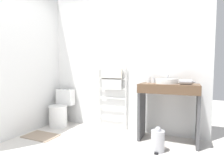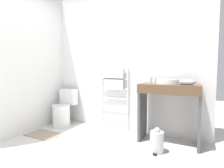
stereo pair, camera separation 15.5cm
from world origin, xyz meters
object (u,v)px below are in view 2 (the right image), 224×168
hair_dryer (188,82)px  cup_near_edge (155,80)px  towel_radiator (114,84)px  sink_basin (168,81)px  cup_near_wall (150,80)px  trash_bin (157,141)px  toilet (63,110)px

hair_dryer → cup_near_edge: bearing=161.0°
towel_radiator → sink_basin: 1.02m
cup_near_wall → trash_bin: (0.25, -0.56, -0.79)m
hair_dryer → trash_bin: hair_dryer is taller
cup_near_edge → hair_dryer: bearing=-19.0°
cup_near_wall → cup_near_edge: size_ratio=1.00×
cup_near_edge → hair_dryer: size_ratio=0.42×
trash_bin → sink_basin: bearing=83.2°
hair_dryer → trash_bin: size_ratio=0.63×
towel_radiator → cup_near_edge: bearing=-6.9°
toilet → hair_dryer: hair_dryer is taller
towel_radiator → trash_bin: size_ratio=3.44×
cup_near_wall → trash_bin: bearing=-65.8°
cup_near_wall → hair_dryer: (0.59, -0.22, -0.01)m
towel_radiator → trash_bin: 1.33m
sink_basin → cup_near_edge: bearing=158.9°
sink_basin → trash_bin: size_ratio=0.97×
toilet → hair_dryer: size_ratio=3.40×
sink_basin → trash_bin: sink_basin is taller
cup_near_wall → towel_radiator: bearing=176.2°
toilet → trash_bin: size_ratio=2.13×
sink_basin → trash_bin: bearing=-96.8°
towel_radiator → trash_bin: bearing=-32.7°
towel_radiator → hair_dryer: size_ratio=5.51×
towel_radiator → cup_near_wall: 0.71m
cup_near_wall → trash_bin: size_ratio=0.27×
toilet → cup_near_wall: bearing=6.8°
towel_radiator → sink_basin: towel_radiator is taller
toilet → towel_radiator: (1.02, 0.25, 0.54)m
cup_near_wall → cup_near_edge: same height
toilet → towel_radiator: 1.18m
towel_radiator → hair_dryer: bearing=-11.7°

